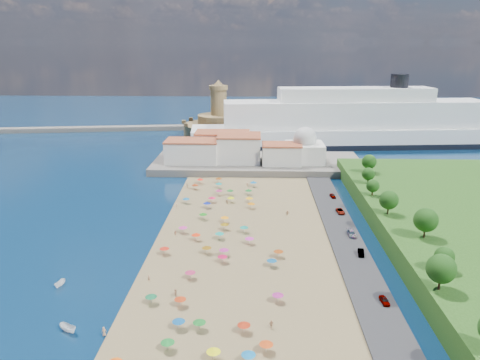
{
  "coord_description": "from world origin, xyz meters",
  "views": [
    {
      "loc": [
        9.28,
        -125.04,
        52.2
      ],
      "look_at": [
        4.0,
        25.0,
        8.0
      ],
      "focal_mm": 35.0,
      "sensor_mm": 36.0,
      "label": 1
    }
  ],
  "objects": [
    {
      "name": "beach_parasols",
      "position": [
        -0.97,
        -9.42,
        2.15
      ],
      "size": [
        31.69,
        115.58,
        2.2
      ],
      "color": "gray",
      "rests_on": "beach"
    },
    {
      "name": "waterfront_buildings",
      "position": [
        -3.05,
        73.64,
        7.88
      ],
      "size": [
        57.0,
        29.0,
        11.0
      ],
      "color": "silver",
      "rests_on": "terrace"
    },
    {
      "name": "moored_boats",
      "position": [
        -28.84,
        -43.71,
        0.76
      ],
      "size": [
        11.64,
        20.37,
        1.6
      ],
      "color": "white",
      "rests_on": "ground"
    },
    {
      "name": "ground",
      "position": [
        0.0,
        0.0,
        0.0
      ],
      "size": [
        700.0,
        700.0,
        0.0
      ],
      "primitive_type": "plane",
      "color": "#071938",
      "rests_on": "ground"
    },
    {
      "name": "terrace",
      "position": [
        10.0,
        73.0,
        1.5
      ],
      "size": [
        90.0,
        36.0,
        3.0
      ],
      "primitive_type": "cube",
      "color": "#59544C",
      "rests_on": "ground"
    },
    {
      "name": "domed_building",
      "position": [
        30.0,
        71.0,
        8.97
      ],
      "size": [
        16.0,
        16.0,
        15.0
      ],
      "color": "silver",
      "rests_on": "terrace"
    },
    {
      "name": "beachgoers",
      "position": [
        -2.68,
        -0.99,
        1.12
      ],
      "size": [
        39.0,
        94.28,
        1.86
      ],
      "color": "tan",
      "rests_on": "beach"
    },
    {
      "name": "fortress",
      "position": [
        -12.0,
        138.0,
        6.68
      ],
      "size": [
        40.0,
        40.0,
        32.4
      ],
      "color": "#987A4C",
      "rests_on": "ground"
    },
    {
      "name": "hillside_trees",
      "position": [
        47.91,
        -12.3,
        10.1
      ],
      "size": [
        11.66,
        110.18,
        7.58
      ],
      "color": "#382314",
      "rests_on": "hillside"
    },
    {
      "name": "parked_cars",
      "position": [
        36.0,
        -0.94,
        1.36
      ],
      "size": [
        2.55,
        72.27,
        1.44
      ],
      "color": "gray",
      "rests_on": "promenade"
    },
    {
      "name": "breakwater",
      "position": [
        -110.0,
        153.0,
        1.3
      ],
      "size": [
        199.03,
        34.77,
        2.6
      ],
      "primitive_type": "cube",
      "rotation": [
        0.0,
        0.0,
        0.14
      ],
      "color": "#59544C",
      "rests_on": "ground"
    },
    {
      "name": "jetty",
      "position": [
        -12.0,
        108.0,
        1.2
      ],
      "size": [
        18.0,
        70.0,
        2.4
      ],
      "primitive_type": "cube",
      "color": "#59544C",
      "rests_on": "ground"
    },
    {
      "name": "cruise_ship",
      "position": [
        59.91,
        118.19,
        10.94
      ],
      "size": [
        170.47,
        40.69,
        36.93
      ],
      "color": "black",
      "rests_on": "ground"
    }
  ]
}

